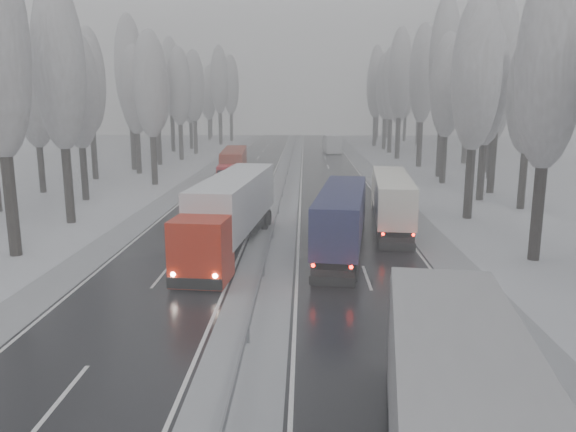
# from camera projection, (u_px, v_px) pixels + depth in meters

# --- Properties ---
(ground) EXTENTS (260.00, 260.00, 0.00)m
(ground) POSITION_uv_depth(u_px,v_px,m) (235.00, 400.00, 16.85)
(ground) COLOR silver
(ground) RESTS_ON ground
(carriageway_right) EXTENTS (7.50, 200.00, 0.03)m
(carriageway_right) POSITION_uv_depth(u_px,v_px,m) (343.00, 210.00, 46.06)
(carriageway_right) COLOR black
(carriageway_right) RESTS_ON ground
(carriageway_left) EXTENTS (7.50, 200.00, 0.03)m
(carriageway_left) POSITION_uv_depth(u_px,v_px,m) (216.00, 209.00, 46.37)
(carriageway_left) COLOR black
(carriageway_left) RESTS_ON ground
(median_slush) EXTENTS (3.00, 200.00, 0.04)m
(median_slush) POSITION_uv_depth(u_px,v_px,m) (279.00, 209.00, 46.21)
(median_slush) COLOR #999CA1
(median_slush) RESTS_ON ground
(shoulder_right) EXTENTS (2.40, 200.00, 0.04)m
(shoulder_right) POSITION_uv_depth(u_px,v_px,m) (404.00, 210.00, 45.92)
(shoulder_right) COLOR #999CA1
(shoulder_right) RESTS_ON ground
(shoulder_left) EXTENTS (2.40, 200.00, 0.04)m
(shoulder_left) POSITION_uv_depth(u_px,v_px,m) (157.00, 209.00, 46.51)
(shoulder_left) COLOR #999CA1
(shoulder_left) RESTS_ON ground
(median_guardrail) EXTENTS (0.12, 200.00, 0.76)m
(median_guardrail) POSITION_uv_depth(u_px,v_px,m) (279.00, 202.00, 46.08)
(median_guardrail) COLOR slate
(median_guardrail) RESTS_ON ground
(tree_16) EXTENTS (3.60, 3.60, 16.53)m
(tree_16) POSITION_uv_depth(u_px,v_px,m) (551.00, 65.00, 29.59)
(tree_16) COLOR black
(tree_16) RESTS_ON ground
(tree_18) EXTENTS (3.60, 3.60, 16.58)m
(tree_18) POSITION_uv_depth(u_px,v_px,m) (476.00, 74.00, 40.73)
(tree_18) COLOR black
(tree_18) RESTS_ON ground
(tree_19) EXTENTS (3.60, 3.60, 14.57)m
(tree_19) POSITION_uv_depth(u_px,v_px,m) (530.00, 93.00, 44.74)
(tree_19) COLOR black
(tree_19) RESTS_ON ground
(tree_20) EXTENTS (3.60, 3.60, 15.71)m
(tree_20) POSITION_uv_depth(u_px,v_px,m) (487.00, 85.00, 48.70)
(tree_20) COLOR black
(tree_20) RESTS_ON ground
(tree_21) EXTENTS (3.60, 3.60, 18.62)m
(tree_21) POSITION_uv_depth(u_px,v_px,m) (499.00, 66.00, 52.17)
(tree_21) COLOR black
(tree_21) RESTS_ON ground
(tree_22) EXTENTS (3.60, 3.60, 15.86)m
(tree_22) POSITION_uv_depth(u_px,v_px,m) (447.00, 87.00, 58.92)
(tree_22) COLOR black
(tree_22) RESTS_ON ground
(tree_23) EXTENTS (3.60, 3.60, 13.55)m
(tree_23) POSITION_uv_depth(u_px,v_px,m) (494.00, 101.00, 62.95)
(tree_23) COLOR black
(tree_23) RESTS_ON ground
(tree_24) EXTENTS (3.60, 3.60, 20.49)m
(tree_24) POSITION_uv_depth(u_px,v_px,m) (445.00, 61.00, 63.60)
(tree_24) COLOR black
(tree_24) RESTS_ON ground
(tree_25) EXTENTS (3.60, 3.60, 19.44)m
(tree_25) POSITION_uv_depth(u_px,v_px,m) (494.00, 69.00, 67.45)
(tree_25) COLOR black
(tree_25) RESTS_ON ground
(tree_26) EXTENTS (3.60, 3.60, 18.78)m
(tree_26) POSITION_uv_depth(u_px,v_px,m) (423.00, 75.00, 73.86)
(tree_26) COLOR black
(tree_26) RESTS_ON ground
(tree_27) EXTENTS (3.60, 3.60, 17.62)m
(tree_27) POSITION_uv_depth(u_px,v_px,m) (468.00, 82.00, 77.72)
(tree_27) COLOR black
(tree_27) RESTS_ON ground
(tree_28) EXTENTS (3.60, 3.60, 19.62)m
(tree_28) POSITION_uv_depth(u_px,v_px,m) (400.00, 74.00, 84.25)
(tree_28) COLOR black
(tree_28) RESTS_ON ground
(tree_29) EXTENTS (3.60, 3.60, 18.11)m
(tree_29) POSITION_uv_depth(u_px,v_px,m) (443.00, 82.00, 88.15)
(tree_29) COLOR black
(tree_29) RESTS_ON ground
(tree_30) EXTENTS (3.60, 3.60, 17.86)m
(tree_30) POSITION_uv_depth(u_px,v_px,m) (392.00, 84.00, 94.01)
(tree_30) COLOR black
(tree_30) RESTS_ON ground
(tree_31) EXTENTS (3.60, 3.60, 18.58)m
(tree_31) POSITION_uv_depth(u_px,v_px,m) (422.00, 82.00, 97.66)
(tree_31) COLOR black
(tree_31) RESTS_ON ground
(tree_32) EXTENTS (3.60, 3.60, 17.33)m
(tree_32) POSITION_uv_depth(u_px,v_px,m) (386.00, 87.00, 101.43)
(tree_32) COLOR black
(tree_32) RESTS_ON ground
(tree_33) EXTENTS (3.60, 3.60, 14.33)m
(tree_33) POSITION_uv_depth(u_px,v_px,m) (399.00, 98.00, 105.64)
(tree_33) COLOR black
(tree_33) RESTS_ON ground
(tree_34) EXTENTS (3.60, 3.60, 17.63)m
(tree_34) POSITION_uv_depth(u_px,v_px,m) (376.00, 87.00, 108.37)
(tree_34) COLOR black
(tree_34) RESTS_ON ground
(tree_35) EXTENTS (3.60, 3.60, 18.25)m
(tree_35) POSITION_uv_depth(u_px,v_px,m) (420.00, 85.00, 111.94)
(tree_35) COLOR black
(tree_35) RESTS_ON ground
(tree_36) EXTENTS (3.60, 3.60, 20.23)m
(tree_36) POSITION_uv_depth(u_px,v_px,m) (376.00, 80.00, 117.63)
(tree_36) COLOR black
(tree_36) RESTS_ON ground
(tree_37) EXTENTS (3.60, 3.60, 16.37)m
(tree_37) POSITION_uv_depth(u_px,v_px,m) (406.00, 92.00, 121.84)
(tree_37) COLOR black
(tree_37) RESTS_ON ground
(tree_38) EXTENTS (3.60, 3.60, 17.97)m
(tree_38) POSITION_uv_depth(u_px,v_px,m) (378.00, 88.00, 128.22)
(tree_38) COLOR black
(tree_38) RESTS_ON ground
(tree_39) EXTENTS (3.60, 3.60, 16.19)m
(tree_39) POSITION_uv_depth(u_px,v_px,m) (388.00, 93.00, 132.28)
(tree_39) COLOR black
(tree_39) RESTS_ON ground
(tree_58) EXTENTS (3.60, 3.60, 17.21)m
(tree_58) POSITION_uv_depth(u_px,v_px,m) (59.00, 67.00, 39.09)
(tree_58) COLOR black
(tree_58) RESTS_ON ground
(tree_60) EXTENTS (3.60, 3.60, 14.84)m
(tree_60) POSITION_uv_depth(u_px,v_px,m) (78.00, 91.00, 48.90)
(tree_60) COLOR black
(tree_60) RESTS_ON ground
(tree_61) EXTENTS (3.60, 3.60, 13.95)m
(tree_61) POSITION_uv_depth(u_px,v_px,m) (35.00, 98.00, 53.10)
(tree_61) COLOR black
(tree_61) RESTS_ON ground
(tree_62) EXTENTS (3.60, 3.60, 16.04)m
(tree_62) POSITION_uv_depth(u_px,v_px,m) (150.00, 85.00, 57.96)
(tree_62) COLOR black
(tree_62) RESTS_ON ground
(tree_63) EXTENTS (3.60, 3.60, 16.88)m
(tree_63) POSITION_uv_depth(u_px,v_px,m) (89.00, 81.00, 62.00)
(tree_63) COLOR black
(tree_63) RESTS_ON ground
(tree_64) EXTENTS (3.60, 3.60, 15.42)m
(tree_64) POSITION_uv_depth(u_px,v_px,m) (135.00, 91.00, 66.96)
(tree_64) COLOR black
(tree_64) RESTS_ON ground
(tree_65) EXTENTS (3.60, 3.60, 19.48)m
(tree_65) POSITION_uv_depth(u_px,v_px,m) (129.00, 70.00, 70.41)
(tree_65) COLOR black
(tree_65) RESTS_ON ground
(tree_66) EXTENTS (3.60, 3.60, 15.23)m
(tree_66) POSITION_uv_depth(u_px,v_px,m) (157.00, 93.00, 76.41)
(tree_66) COLOR black
(tree_66) RESTS_ON ground
(tree_67) EXTENTS (3.60, 3.60, 17.09)m
(tree_67) POSITION_uv_depth(u_px,v_px,m) (154.00, 85.00, 80.13)
(tree_67) COLOR black
(tree_67) RESTS_ON ground
(tree_68) EXTENTS (3.60, 3.60, 16.65)m
(tree_68) POSITION_uv_depth(u_px,v_px,m) (179.00, 87.00, 82.81)
(tree_68) COLOR black
(tree_68) RESTS_ON ground
(tree_69) EXTENTS (3.60, 3.60, 19.35)m
(tree_69) POSITION_uv_depth(u_px,v_px,m) (153.00, 76.00, 86.51)
(tree_69) COLOR black
(tree_69) RESTS_ON ground
(tree_70) EXTENTS (3.60, 3.60, 17.09)m
(tree_70) POSITION_uv_depth(u_px,v_px,m) (194.00, 87.00, 92.61)
(tree_70) COLOR black
(tree_70) RESTS_ON ground
(tree_71) EXTENTS (3.60, 3.60, 19.61)m
(tree_71) POSITION_uv_depth(u_px,v_px,m) (171.00, 78.00, 96.34)
(tree_71) COLOR black
(tree_71) RESTS_ON ground
(tree_72) EXTENTS (3.60, 3.60, 15.11)m
(tree_72) POSITION_uv_depth(u_px,v_px,m) (190.00, 95.00, 102.09)
(tree_72) COLOR black
(tree_72) RESTS_ON ground
(tree_73) EXTENTS (3.60, 3.60, 17.22)m
(tree_73) POSITION_uv_depth(u_px,v_px,m) (179.00, 88.00, 105.81)
(tree_73) COLOR black
(tree_73) RESTS_ON ground
(tree_74) EXTENTS (3.60, 3.60, 19.68)m
(tree_74) POSITION_uv_depth(u_px,v_px,m) (219.00, 81.00, 111.95)
(tree_74) COLOR black
(tree_74) RESTS_ON ground
(tree_75) EXTENTS (3.60, 3.60, 18.60)m
(tree_75) POSITION_uv_depth(u_px,v_px,m) (179.00, 85.00, 116.27)
(tree_75) COLOR black
(tree_75) RESTS_ON ground
(tree_76) EXTENTS (3.60, 3.60, 18.55)m
(tree_76) POSITION_uv_depth(u_px,v_px,m) (231.00, 85.00, 121.26)
(tree_76) COLOR black
(tree_76) RESTS_ON ground
(tree_77) EXTENTS (3.60, 3.60, 14.32)m
(tree_77) POSITION_uv_depth(u_px,v_px,m) (208.00, 98.00, 125.88)
(tree_77) COLOR black
(tree_77) RESTS_ON ground
(tree_78) EXTENTS (3.60, 3.60, 19.55)m
(tree_78) POSITION_uv_depth(u_px,v_px,m) (219.00, 83.00, 127.68)
(tree_78) COLOR black
(tree_78) RESTS_ON ground
(tree_79) EXTENTS (3.60, 3.60, 17.07)m
(tree_79) POSITION_uv_depth(u_px,v_px,m) (210.00, 91.00, 132.00)
(tree_79) COLOR black
(tree_79) RESTS_ON ground
(truck_blue_box) EXTENTS (4.22, 15.06, 3.83)m
(truck_blue_box) POSITION_uv_depth(u_px,v_px,m) (343.00, 213.00, 33.37)
(truck_blue_box) COLOR #202050
(truck_blue_box) RESTS_ON ground
(truck_cream_box) EXTENTS (3.60, 14.72, 3.74)m
(truck_cream_box) POSITION_uv_depth(u_px,v_px,m) (391.00, 196.00, 39.74)
(truck_cream_box) COLOR beige
(truck_cream_box) RESTS_ON ground
(box_truck_distant) EXTENTS (3.00, 8.40, 3.09)m
(box_truck_distant) POSITION_uv_depth(u_px,v_px,m) (332.00, 144.00, 95.44)
(box_truck_distant) COLOR #A8ABAF
(box_truck_distant) RESTS_ON ground
(truck_red_white) EXTENTS (4.20, 17.02, 4.33)m
(truck_red_white) POSITION_uv_depth(u_px,v_px,m) (232.00, 208.00, 33.49)
(truck_red_white) COLOR #B41C0A
(truck_red_white) RESTS_ON ground
(truck_red_red) EXTENTS (3.15, 14.39, 3.67)m
(truck_red_red) POSITION_uv_depth(u_px,v_px,m) (234.00, 165.00, 59.33)
(truck_red_red) COLOR red
(truck_red_red) RESTS_ON ground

